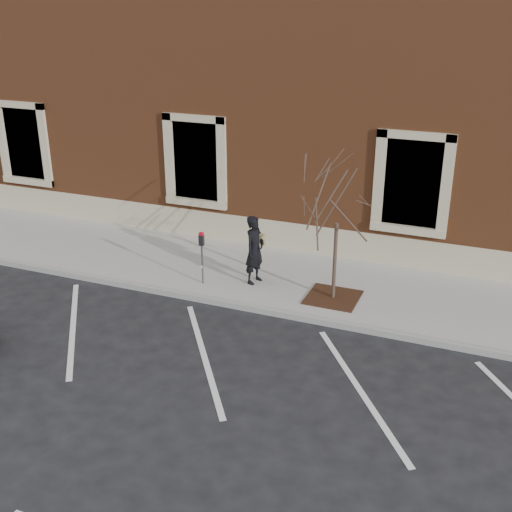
% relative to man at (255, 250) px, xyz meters
% --- Properties ---
extents(ground, '(120.00, 120.00, 0.00)m').
position_rel_man_xyz_m(ground, '(0.26, -1.17, -1.00)').
color(ground, '#28282B').
rests_on(ground, ground).
extents(sidewalk_near, '(40.00, 3.50, 0.15)m').
position_rel_man_xyz_m(sidewalk_near, '(0.26, 0.58, -0.93)').
color(sidewalk_near, '#B0ACA5').
rests_on(sidewalk_near, ground).
extents(curb_near, '(40.00, 0.12, 0.15)m').
position_rel_man_xyz_m(curb_near, '(0.26, -1.22, -0.93)').
color(curb_near, '#9E9E99').
rests_on(curb_near, ground).
extents(parking_stripes, '(28.00, 4.40, 0.01)m').
position_rel_man_xyz_m(parking_stripes, '(0.26, -3.37, -1.00)').
color(parking_stripes, silver).
rests_on(parking_stripes, ground).
extents(building_civic, '(40.00, 8.62, 8.00)m').
position_rel_man_xyz_m(building_civic, '(0.26, 6.57, 2.99)').
color(building_civic, brown).
rests_on(building_civic, ground).
extents(man, '(0.54, 0.70, 1.71)m').
position_rel_man_xyz_m(man, '(0.00, 0.00, 0.00)').
color(man, black).
rests_on(man, sidewalk_near).
extents(parking_meter, '(0.12, 0.09, 1.32)m').
position_rel_man_xyz_m(parking_meter, '(-1.16, -0.55, 0.07)').
color(parking_meter, '#595B60').
rests_on(parking_meter, sidewalk_near).
extents(tree_grate, '(1.19, 1.19, 0.03)m').
position_rel_man_xyz_m(tree_grate, '(2.04, -0.14, -0.84)').
color(tree_grate, '#3E2213').
rests_on(tree_grate, sidewalk_near).
extents(sapling, '(2.03, 2.03, 3.38)m').
position_rel_man_xyz_m(sapling, '(2.04, -0.14, 1.51)').
color(sapling, '#4D392F').
rests_on(sapling, sidewalk_near).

